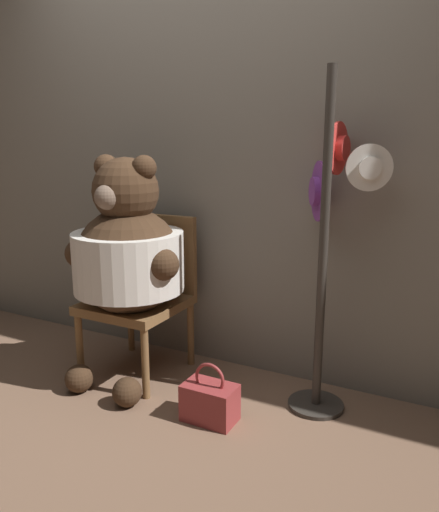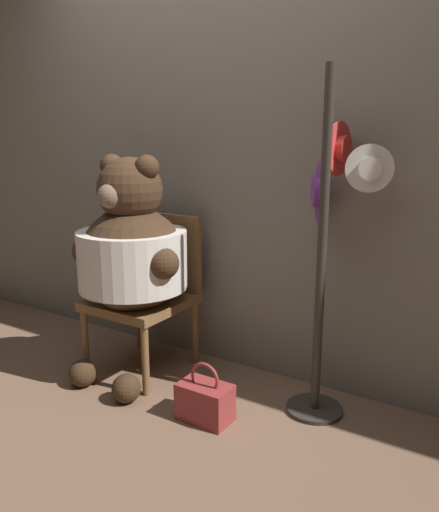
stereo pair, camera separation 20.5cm
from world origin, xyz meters
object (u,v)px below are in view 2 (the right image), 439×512
Objects in this scene: chair at (150,288)px; handbag_on_ground at (205,401)px; teddy_bear at (132,253)px; hat_display_rack at (328,236)px.

chair is 3.01× the size of handbag_on_ground.
teddy_bear reaches higher than handbag_on_ground.
chair is at bearing -175.83° from hat_display_rack.
teddy_bear is 0.76× the size of hat_display_rack.
hat_display_rack is 0.98m from handbag_on_ground.
hat_display_rack reaches higher than chair.
chair is at bearing 98.35° from teddy_bear.
teddy_bear is at bearing -81.65° from chair.
hat_display_rack reaches higher than teddy_bear.
chair is 0.54× the size of hat_display_rack.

